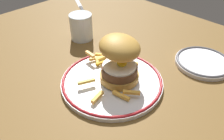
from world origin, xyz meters
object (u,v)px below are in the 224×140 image
object	(u,v)px
dinner_plate	(112,81)
side_plate	(203,62)
burger	(120,58)
water_glass	(81,28)
knife	(81,6)

from	to	relation	value
dinner_plate	side_plate	world-z (taller)	same
dinner_plate	burger	xyz separation A→B (cm)	(0.71, 2.30, 6.91)
burger	side_plate	world-z (taller)	burger
burger	dinner_plate	bearing A→B (deg)	-107.12
water_glass	knife	size ratio (longest dim) A/B	0.54
side_plate	knife	distance (cm)	62.11
side_plate	knife	world-z (taller)	side_plate
dinner_plate	water_glass	size ratio (longest dim) A/B	3.06
dinner_plate	water_glass	world-z (taller)	water_glass
dinner_plate	water_glass	distance (cm)	27.55
side_plate	knife	size ratio (longest dim) A/B	1.00
dinner_plate	side_plate	size ratio (longest dim) A/B	1.65
side_plate	burger	bearing A→B (deg)	-118.09
dinner_plate	knife	xyz separation A→B (cm)	(-48.71, 28.07, -0.58)
burger	knife	distance (cm)	56.24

